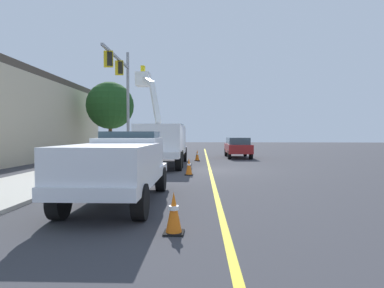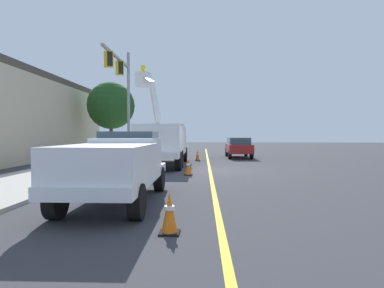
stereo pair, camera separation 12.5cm
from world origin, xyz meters
The scene contains 11 objects.
ground centered at (0.00, 0.00, 0.00)m, with size 120.00×120.00×0.00m, color #38383D.
sidewalk_far_side centered at (-0.21, 7.15, 0.06)m, with size 60.00×3.60×0.12m, color #B2ADA3.
lane_centre_stripe centered at (0.00, 0.00, 0.00)m, with size 50.00×0.16×0.01m, color yellow.
utility_bucket_truck centered at (2.59, 2.94, 1.60)m, with size 8.27×3.42×6.53m.
service_pickup_truck centered at (-8.36, 2.59, 1.12)m, with size 5.66×2.32×2.06m.
passing_minivan centered at (9.39, -2.34, 0.97)m, with size 4.85×2.06×1.69m.
traffic_cone_leading centered at (-11.07, 0.71, 0.41)m, with size 0.40×0.40×0.83m.
traffic_cone_mid_front centered at (-2.16, 1.01, 0.41)m, with size 0.40×0.40×0.83m.
traffic_cone_mid_rear centered at (6.00, 0.95, 0.41)m, with size 0.40×0.40×0.82m.
traffic_signal_mast centered at (5.04, 6.29, 5.47)m, with size 6.43×0.64×8.28m.
street_tree_right centered at (10.87, 9.08, 4.57)m, with size 4.27×4.27×6.72m.
Camera 1 is at (-17.18, -0.00, 1.97)m, focal length 29.29 mm.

